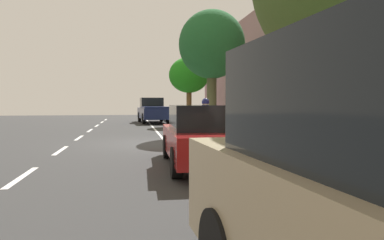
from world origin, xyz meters
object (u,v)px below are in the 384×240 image
object	(u,v)px
street_tree_corner	(189,75)
cyclist_with_backpack	(206,117)
parked_sedan_red_second	(203,136)
fire_hydrant	(249,138)
parked_pickup_dark_blue_mid	(153,111)
street_tree_far_end	(212,46)
bicycle_at_curb	(198,136)
pedestrian_on_phone	(236,112)

from	to	relation	value
street_tree_corner	cyclist_with_backpack	bearing A→B (deg)	-96.36
parked_sedan_red_second	fire_hydrant	bearing A→B (deg)	29.24
parked_pickup_dark_blue_mid	street_tree_far_end	xyz separation A→B (m)	(2.26, -10.53, 3.47)
parked_pickup_dark_blue_mid	bicycle_at_curb	xyz separation A→B (m)	(0.70, -15.07, -0.54)
parked_sedan_red_second	street_tree_corner	world-z (taller)	street_tree_corner
parked_sedan_red_second	street_tree_corner	xyz separation A→B (m)	(2.15, 15.42, 2.67)
parked_pickup_dark_blue_mid	cyclist_with_backpack	distance (m)	15.56
bicycle_at_curb	fire_hydrant	distance (m)	3.22
parked_pickup_dark_blue_mid	bicycle_at_curb	distance (m)	15.10
cyclist_with_backpack	pedestrian_on_phone	distance (m)	7.67
parked_sedan_red_second	cyclist_with_backpack	size ratio (longest dim) A/B	2.57
parked_pickup_dark_blue_mid	street_tree_corner	world-z (taller)	street_tree_corner
cyclist_with_backpack	street_tree_corner	size ratio (longest dim) A/B	0.38
pedestrian_on_phone	fire_hydrant	size ratio (longest dim) A/B	1.90
pedestrian_on_phone	fire_hydrant	world-z (taller)	pedestrian_on_phone
parked_pickup_dark_blue_mid	bicycle_at_curb	size ratio (longest dim) A/B	3.20
parked_pickup_dark_blue_mid	pedestrian_on_phone	world-z (taller)	parked_pickup_dark_blue_mid
parked_pickup_dark_blue_mid	street_tree_far_end	size ratio (longest dim) A/B	0.91
street_tree_corner	parked_pickup_dark_blue_mid	bearing A→B (deg)	122.29
parked_pickup_dark_blue_mid	fire_hydrant	distance (m)	18.23
bicycle_at_curb	cyclist_with_backpack	xyz separation A→B (m)	(0.22, -0.46, 0.70)
street_tree_corner	pedestrian_on_phone	distance (m)	5.81
parked_sedan_red_second	street_tree_far_end	distance (m)	9.44
parked_pickup_dark_blue_mid	cyclist_with_backpack	bearing A→B (deg)	-86.59
street_tree_far_end	pedestrian_on_phone	distance (m)	4.27
street_tree_far_end	street_tree_corner	distance (m)	7.02
bicycle_at_curb	parked_pickup_dark_blue_mid	bearing A→B (deg)	92.67
bicycle_at_curb	cyclist_with_backpack	world-z (taller)	cyclist_with_backpack
pedestrian_on_phone	fire_hydrant	bearing A→B (deg)	-104.59
parked_pickup_dark_blue_mid	pedestrian_on_phone	xyz separation A→B (m)	(4.10, -8.55, 0.16)
parked_sedan_red_second	street_tree_far_end	xyz separation A→B (m)	(2.15, 8.46, 3.61)
bicycle_at_curb	street_tree_corner	xyz separation A→B (m)	(1.56, 11.50, 3.06)
street_tree_far_end	pedestrian_on_phone	size ratio (longest dim) A/B	3.71
fire_hydrant	parked_pickup_dark_blue_mid	bearing A→B (deg)	95.03
cyclist_with_backpack	street_tree_corner	distance (m)	12.26
parked_sedan_red_second	bicycle_at_curb	xyz separation A→B (m)	(0.59, 3.92, -0.39)
pedestrian_on_phone	bicycle_at_curb	bearing A→B (deg)	-117.50
parked_sedan_red_second	cyclist_with_backpack	world-z (taller)	cyclist_with_backpack
parked_sedan_red_second	parked_pickup_dark_blue_mid	distance (m)	18.99
cyclist_with_backpack	street_tree_far_end	world-z (taller)	street_tree_far_end
parked_sedan_red_second	pedestrian_on_phone	xyz separation A→B (m)	(3.99, 10.44, 0.31)
cyclist_with_backpack	pedestrian_on_phone	world-z (taller)	pedestrian_on_phone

